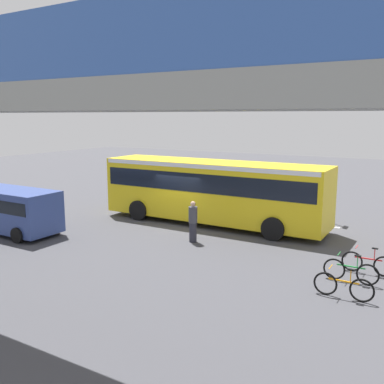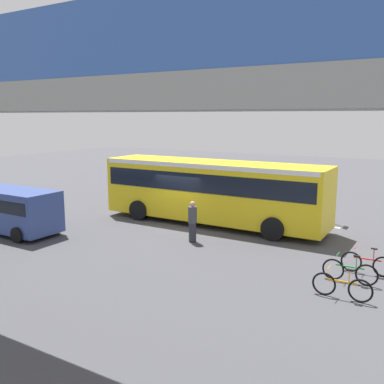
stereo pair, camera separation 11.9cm
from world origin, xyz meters
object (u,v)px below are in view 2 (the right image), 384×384
object	(u,v)px
city_bus	(212,187)
parked_van	(12,208)
bicycle_orange	(342,287)
bicycle_red	(367,264)
bicycle_green	(350,272)
traffic_sign	(332,186)
pedestrian	(193,222)

from	to	relation	value
city_bus	parked_van	size ratio (longest dim) A/B	2.40
parked_van	bicycle_orange	world-z (taller)	parked_van
parked_van	bicycle_red	world-z (taller)	parked_van
parked_van	bicycle_green	world-z (taller)	parked_van
bicycle_red	traffic_sign	size ratio (longest dim) A/B	0.63
bicycle_red	bicycle_orange	bearing A→B (deg)	83.18
bicycle_green	traffic_sign	distance (m)	8.39
parked_van	pedestrian	bearing A→B (deg)	-159.43
bicycle_red	pedestrian	bearing A→B (deg)	-1.96
bicycle_green	pedestrian	distance (m)	6.93
bicycle_orange	traffic_sign	world-z (taller)	traffic_sign
bicycle_red	pedestrian	distance (m)	7.16
city_bus	pedestrian	size ratio (longest dim) A/B	6.44
bicycle_green	pedestrian	size ratio (longest dim) A/B	0.99
bicycle_green	bicycle_red	distance (m)	1.17
bicycle_red	pedestrian	xyz separation A→B (m)	(7.14, -0.24, 0.51)
city_bus	bicycle_red	bearing A→B (deg)	156.19
bicycle_green	traffic_sign	world-z (taller)	traffic_sign
bicycle_orange	bicycle_red	xyz separation A→B (m)	(-0.30, -2.54, 0.00)
city_bus	parked_van	bearing A→B (deg)	40.98
parked_van	bicycle_red	size ratio (longest dim) A/B	2.71
bicycle_orange	bicycle_green	bearing A→B (deg)	-87.69
bicycle_green	traffic_sign	bearing A→B (deg)	-72.41
parked_van	bicycle_orange	bearing A→B (deg)	-179.20
bicycle_green	traffic_sign	size ratio (longest dim) A/B	0.63
city_bus	bicycle_red	size ratio (longest dim) A/B	6.52
parked_van	bicycle_green	size ratio (longest dim) A/B	2.71
city_bus	pedestrian	bearing A→B (deg)	103.57
city_bus	traffic_sign	world-z (taller)	city_bus
bicycle_green	parked_van	bearing A→B (deg)	6.34
bicycle_red	pedestrian	world-z (taller)	pedestrian
city_bus	bicycle_red	distance (m)	8.79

